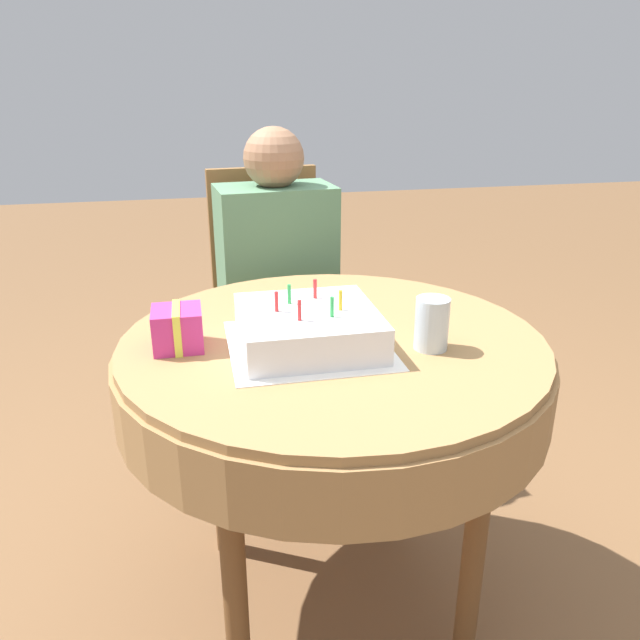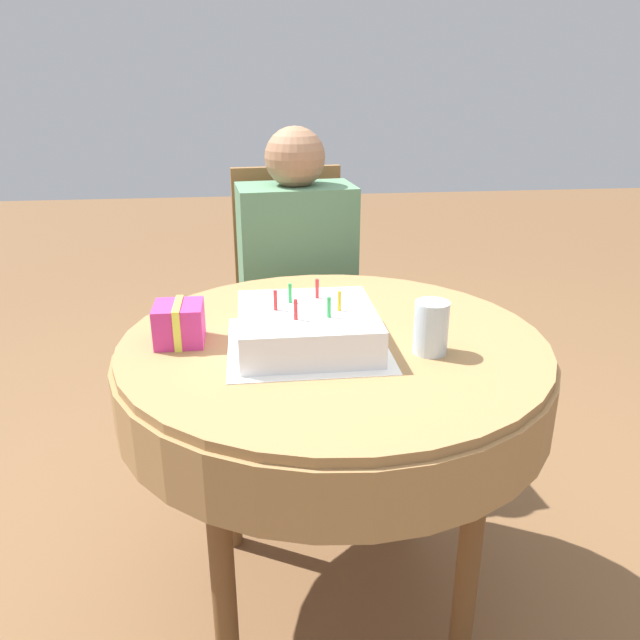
# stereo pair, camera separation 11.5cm
# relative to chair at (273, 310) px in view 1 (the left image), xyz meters

# --- Properties ---
(ground_plane) EXTENTS (12.00, 12.00, 0.00)m
(ground_plane) POSITION_rel_chair_xyz_m (0.03, -0.78, -0.54)
(ground_plane) COLOR brown
(dining_table) EXTENTS (0.95, 0.95, 0.76)m
(dining_table) POSITION_rel_chair_xyz_m (0.03, -0.78, 0.12)
(dining_table) COLOR #9E7547
(dining_table) RESTS_ON ground_plane
(chair) EXTENTS (0.45, 0.45, 1.01)m
(chair) POSITION_rel_chair_xyz_m (0.00, 0.00, 0.00)
(chair) COLOR brown
(chair) RESTS_ON ground_plane
(person) EXTENTS (0.38, 0.34, 1.15)m
(person) POSITION_rel_chair_xyz_m (0.01, -0.10, 0.16)
(person) COLOR #9E7051
(person) RESTS_ON ground_plane
(napkin) EXTENTS (0.34, 0.34, 0.00)m
(napkin) POSITION_rel_chair_xyz_m (-0.03, -0.81, 0.22)
(napkin) COLOR white
(napkin) RESTS_ON dining_table
(birthday_cake) EXTENTS (0.29, 0.29, 0.12)m
(birthday_cake) POSITION_rel_chair_xyz_m (-0.03, -0.81, 0.26)
(birthday_cake) COLOR white
(birthday_cake) RESTS_ON dining_table
(drinking_glass) EXTENTS (0.07, 0.07, 0.11)m
(drinking_glass) POSITION_rel_chair_xyz_m (0.22, -0.88, 0.27)
(drinking_glass) COLOR silver
(drinking_glass) RESTS_ON dining_table
(gift_box) EXTENTS (0.10, 0.11, 0.09)m
(gift_box) POSITION_rel_chair_xyz_m (-0.30, -0.76, 0.26)
(gift_box) COLOR #D13384
(gift_box) RESTS_ON dining_table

